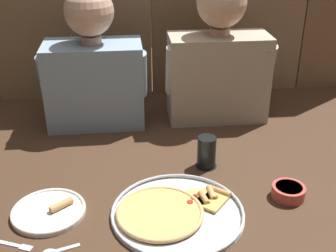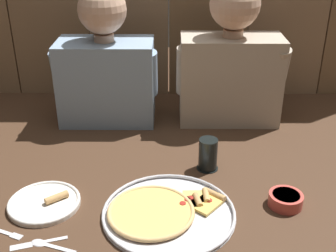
# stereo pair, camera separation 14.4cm
# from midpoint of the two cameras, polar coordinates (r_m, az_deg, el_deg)

# --- Properties ---
(ground_plane) EXTENTS (3.20, 3.20, 0.00)m
(ground_plane) POSITION_cam_midpoint_polar(r_m,az_deg,el_deg) (1.45, -2.53, -8.24)
(ground_plane) COLOR #422B1C
(pizza_tray) EXTENTS (0.40, 0.40, 0.03)m
(pizza_tray) POSITION_cam_midpoint_polar(r_m,az_deg,el_deg) (1.33, -2.52, -11.24)
(pizza_tray) COLOR silver
(pizza_tray) RESTS_ON ground
(dinner_plate) EXTENTS (0.22, 0.22, 0.03)m
(dinner_plate) POSITION_cam_midpoint_polar(r_m,az_deg,el_deg) (1.40, -18.25, -10.61)
(dinner_plate) COLOR white
(dinner_plate) RESTS_ON ground
(drinking_glass) EXTENTS (0.08, 0.08, 0.12)m
(drinking_glass) POSITION_cam_midpoint_polar(r_m,az_deg,el_deg) (1.53, 2.40, -3.52)
(drinking_glass) COLOR black
(drinking_glass) RESTS_ON ground
(dipping_bowl) EXTENTS (0.11, 0.11, 0.04)m
(dipping_bowl) POSITION_cam_midpoint_polar(r_m,az_deg,el_deg) (1.43, 12.71, -8.43)
(dipping_bowl) COLOR #CC4C42
(dipping_bowl) RESTS_ON ground
(table_fork) EXTENTS (0.13, 0.06, 0.01)m
(table_fork) POSITION_cam_midpoint_polar(r_m,az_deg,el_deg) (1.33, -22.70, -14.24)
(table_fork) COLOR silver
(table_fork) RESTS_ON ground
(table_knife) EXTENTS (0.15, 0.06, 0.01)m
(table_knife) POSITION_cam_midpoint_polar(r_m,az_deg,el_deg) (1.27, -18.41, -15.56)
(table_knife) COLOR silver
(table_knife) RESTS_ON ground
(diner_left) EXTENTS (0.43, 0.22, 0.58)m
(diner_left) POSITION_cam_midpoint_polar(r_m,az_deg,el_deg) (1.81, -12.05, 7.98)
(diner_left) COLOR #849EB7
(diner_left) RESTS_ON ground
(diner_right) EXTENTS (0.45, 0.21, 0.60)m
(diner_right) POSITION_cam_midpoint_polar(r_m,az_deg,el_deg) (1.82, 4.40, 9.29)
(diner_right) COLOR #B2A38E
(diner_right) RESTS_ON ground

